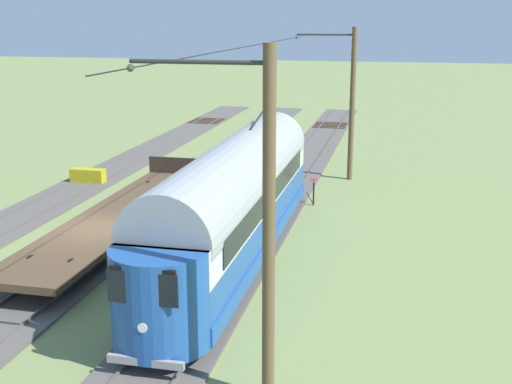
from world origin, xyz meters
TOP-DOWN VIEW (x-y plane):
  - ground_plane at (0.00, 0.00)m, footprint 220.00×220.00m
  - track_streetcar_siding at (-5.13, -0.31)m, footprint 2.80×80.00m
  - track_adjacent_siding at (0.00, -0.31)m, footprint 2.80×80.00m
  - vintage_streetcar at (-5.13, -0.65)m, footprint 2.65×17.41m
  - flatcar_adjacent at (-0.00, -1.92)m, footprint 2.80×14.45m
  - catenary_pole_foreground at (-8.03, -13.50)m, footprint 3.21×0.28m
  - catenary_pole_mid_near at (-8.03, 8.01)m, footprint 3.21×0.28m
  - overhead_wire_run at (-5.24, -3.50)m, footprint 3.00×25.51m
  - switch_stand at (-6.91, -8.06)m, footprint 0.50×0.30m
  - track_end_bumper at (5.13, -9.45)m, footprint 1.80×0.60m

SIDE VIEW (x-z plane):
  - ground_plane at x=0.00m, z-range 0.00..0.00m
  - track_streetcar_siding at x=-5.13m, z-range -0.04..0.14m
  - track_adjacent_siding at x=0.00m, z-range -0.04..0.14m
  - track_end_bumper at x=5.13m, z-range 0.00..0.80m
  - switch_stand at x=-6.91m, z-range 0.08..1.32m
  - flatcar_adjacent at x=0.00m, z-range 0.06..1.66m
  - vintage_streetcar at x=-5.13m, z-range -0.21..4.73m
  - catenary_pole_foreground at x=-8.03m, z-range 0.18..8.16m
  - catenary_pole_mid_near at x=-8.03m, z-range 0.18..8.16m
  - overhead_wire_run at x=-5.24m, z-range 7.35..7.52m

